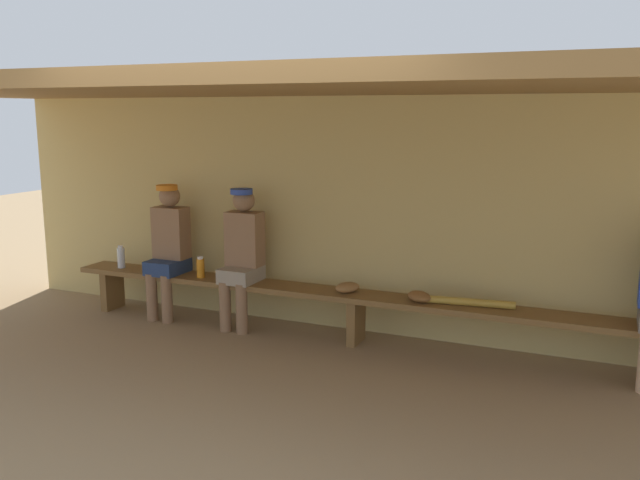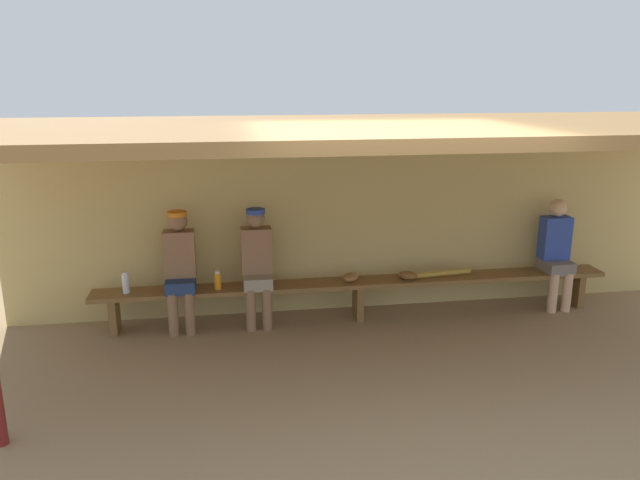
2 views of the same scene
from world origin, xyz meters
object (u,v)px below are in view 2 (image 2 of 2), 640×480
(bench, at_px, (358,287))
(baseball_glove_worn, at_px, (408,275))
(water_bottle_orange, at_px, (126,283))
(player_rightmost, at_px, (556,249))
(baseball_glove_dark_brown, at_px, (351,277))
(water_bottle_green, at_px, (218,281))
(baseball_bat, at_px, (438,274))
(player_with_sunglasses, at_px, (180,265))
(player_in_white, at_px, (257,261))

(bench, xyz_separation_m, baseball_glove_worn, (0.58, -0.03, 0.12))
(bench, xyz_separation_m, water_bottle_orange, (-2.60, -0.01, 0.18))
(player_rightmost, distance_m, baseball_glove_dark_brown, 2.54)
(water_bottle_orange, distance_m, water_bottle_green, 0.99)
(water_bottle_green, bearing_deg, baseball_bat, 0.96)
(bench, xyz_separation_m, player_rightmost, (2.44, 0.00, 0.34))
(water_bottle_orange, relative_size, baseball_glove_worn, 0.97)
(bench, relative_size, player_rightmost, 4.49)
(bench, height_order, player_with_sunglasses, player_with_sunglasses)
(baseball_glove_dark_brown, xyz_separation_m, baseball_bat, (1.05, -0.01, -0.01))
(water_bottle_green, bearing_deg, player_with_sunglasses, 173.39)
(player_with_sunglasses, bearing_deg, bench, -0.10)
(player_rightmost, bearing_deg, player_in_white, 179.99)
(baseball_glove_dark_brown, bearing_deg, player_rightmost, -62.18)
(baseball_bat, bearing_deg, player_with_sunglasses, 173.01)
(water_bottle_orange, xyz_separation_m, baseball_glove_worn, (3.18, -0.02, -0.07))
(baseball_glove_worn, bearing_deg, water_bottle_orange, -143.73)
(player_with_sunglasses, relative_size, baseball_glove_worn, 5.60)
(bench, xyz_separation_m, baseball_bat, (0.96, -0.00, 0.11))
(player_in_white, distance_m, baseball_bat, 2.14)
(baseball_glove_dark_brown, bearing_deg, player_in_white, 118.32)
(baseball_bat, bearing_deg, baseball_glove_worn, 178.07)
(baseball_glove_dark_brown, bearing_deg, baseball_glove_worn, -65.69)
(player_rightmost, xyz_separation_m, water_bottle_green, (-4.05, -0.05, -0.17))
(player_with_sunglasses, distance_m, water_bottle_green, 0.45)
(player_rightmost, distance_m, baseball_glove_worn, 1.87)
(player_in_white, bearing_deg, baseball_glove_dark_brown, 0.35)
(player_rightmost, bearing_deg, baseball_glove_dark_brown, 179.84)
(baseball_bat, bearing_deg, player_in_white, 172.98)
(baseball_glove_worn, height_order, baseball_bat, baseball_glove_worn)
(player_rightmost, xyz_separation_m, baseball_bat, (-1.47, -0.00, -0.24))
(player_in_white, distance_m, baseball_glove_worn, 1.77)
(baseball_bat, bearing_deg, water_bottle_green, 174.04)
(water_bottle_green, xyz_separation_m, baseball_bat, (2.57, 0.04, -0.07))
(water_bottle_green, height_order, baseball_glove_worn, water_bottle_green)
(water_bottle_orange, bearing_deg, player_with_sunglasses, 1.73)
(player_with_sunglasses, bearing_deg, baseball_glove_worn, -0.81)
(water_bottle_green, distance_m, baseball_glove_worn, 2.19)
(player_rightmost, height_order, water_bottle_green, player_rightmost)
(water_bottle_orange, distance_m, baseball_glove_dark_brown, 2.51)
(player_rightmost, relative_size, baseball_glove_worn, 5.56)
(baseball_glove_dark_brown, distance_m, baseball_glove_worn, 0.68)
(water_bottle_orange, bearing_deg, player_in_white, 0.71)
(baseball_glove_dark_brown, bearing_deg, water_bottle_green, 119.99)
(bench, height_order, water_bottle_green, water_bottle_green)
(player_rightmost, xyz_separation_m, water_bottle_orange, (-5.04, -0.02, -0.16))
(bench, height_order, player_in_white, player_in_white)
(baseball_glove_worn, relative_size, baseball_bat, 0.29)
(baseball_glove_dark_brown, height_order, baseball_bat, baseball_glove_dark_brown)
(water_bottle_green, relative_size, baseball_bat, 0.25)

